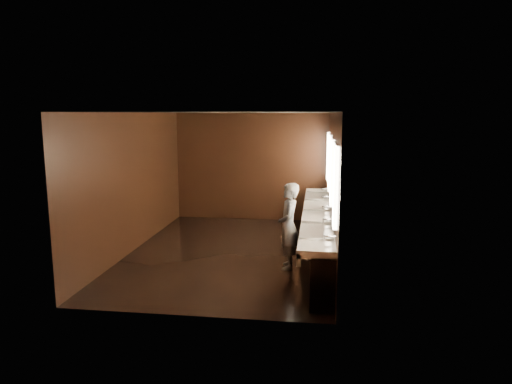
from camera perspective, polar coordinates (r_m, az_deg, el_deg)
floor at (r=9.37m, az=-3.19°, el=-7.49°), size 6.00×6.00×0.00m
ceiling at (r=8.95m, az=-3.36°, el=9.90°), size 4.00×6.00×0.02m
wall_back at (r=11.99m, az=-0.57°, el=3.17°), size 4.00×0.02×2.80m
wall_front at (r=6.18m, az=-8.53°, el=-3.21°), size 4.00×0.02×2.80m
wall_left at (r=9.63m, az=-15.04°, el=1.21°), size 0.02×6.00×2.80m
wall_right at (r=8.90m, az=9.48°, el=0.73°), size 0.02×6.00×2.80m
sink_counter at (r=9.08m, az=8.01°, el=-4.89°), size 0.55×5.40×1.01m
mirror_band at (r=8.85m, az=9.42°, el=2.97°), size 0.06×5.03×1.15m
person at (r=8.25m, az=4.10°, el=-4.25°), size 0.41×0.59×1.56m
trash_bin at (r=8.98m, az=6.58°, el=-6.51°), size 0.40×0.40×0.54m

